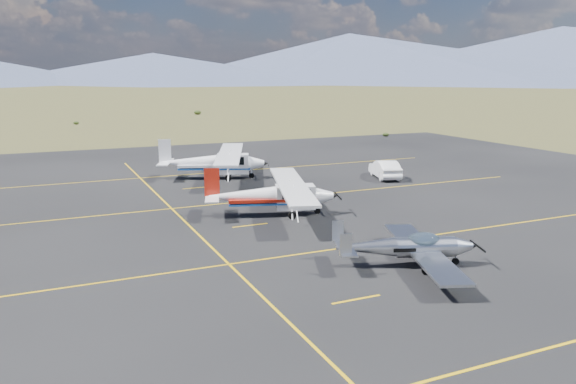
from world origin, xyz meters
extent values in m
plane|color=#383D1C|center=(0.00, 0.00, 0.00)|extent=(1600.00, 1600.00, 0.00)
cube|color=black|center=(0.00, 7.00, 0.00)|extent=(72.00, 72.00, 0.02)
cube|color=#BABCC1|center=(1.41, -1.52, 0.68)|extent=(3.99, 8.05, 0.11)
ellipsoid|color=#99BFD8|center=(1.41, -1.52, 1.11)|extent=(1.67, 1.30, 0.74)
cube|color=#BABCC1|center=(-1.72, -0.39, 0.93)|extent=(1.51, 2.75, 0.05)
cube|color=#BABCC1|center=(-2.18, -1.27, 1.33)|extent=(0.48, 0.22, 0.90)
cube|color=#BABCC1|center=(-1.51, 0.59, 1.33)|extent=(0.48, 0.22, 0.90)
cylinder|color=black|center=(2.76, -2.02, 0.16)|extent=(0.31, 0.18, 0.31)
cylinder|color=black|center=(0.87, -2.48, 0.19)|extent=(0.37, 0.22, 0.36)
cylinder|color=black|center=(1.61, -0.45, 0.19)|extent=(0.37, 0.22, 0.36)
cube|color=white|center=(0.18, 8.64, 1.06)|extent=(2.44, 1.76, 1.35)
cube|color=white|center=(-0.01, 8.70, 1.76)|extent=(4.78, 10.96, 0.14)
cube|color=black|center=(0.18, 8.64, 1.34)|extent=(1.88, 1.62, 0.55)
cube|color=#AF1C0E|center=(-1.06, 9.03, 0.96)|extent=(5.12, 2.61, 0.18)
cube|color=#AF1C0E|center=(-4.31, 10.05, 2.01)|extent=(0.83, 0.32, 1.60)
cube|color=white|center=(-4.31, 10.05, 1.21)|extent=(1.68, 3.28, 0.06)
cylinder|color=black|center=(1.42, 8.25, 0.19)|extent=(0.37, 0.20, 0.36)
cylinder|color=black|center=(-0.42, 7.73, 0.23)|extent=(0.46, 0.26, 0.44)
cylinder|color=black|center=(0.21, 9.74, 0.23)|extent=(0.46, 0.26, 0.44)
cube|color=white|center=(0.56, 20.91, 1.16)|extent=(2.70, 2.04, 1.48)
cube|color=white|center=(0.36, 20.99, 1.93)|extent=(5.90, 11.86, 0.15)
cube|color=black|center=(0.56, 20.91, 1.47)|extent=(2.10, 1.85, 0.60)
cube|color=white|center=(-0.77, 21.42, 1.05)|extent=(5.57, 3.15, 0.20)
cube|color=white|center=(-4.25, 22.75, 2.20)|extent=(0.90, 0.40, 1.75)
cube|color=white|center=(-4.25, 22.75, 1.33)|extent=(2.02, 3.57, 0.07)
cylinder|color=black|center=(1.89, 20.40, 0.21)|extent=(0.41, 0.24, 0.39)
cylinder|color=black|center=(-0.16, 19.95, 0.25)|extent=(0.50, 0.31, 0.48)
cylinder|color=black|center=(0.67, 22.10, 0.25)|extent=(0.50, 0.31, 0.48)
imported|color=white|center=(11.38, 16.26, 0.72)|extent=(2.68, 4.53, 1.41)
camera|label=1|loc=(-12.99, -19.81, 8.01)|focal=35.00mm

